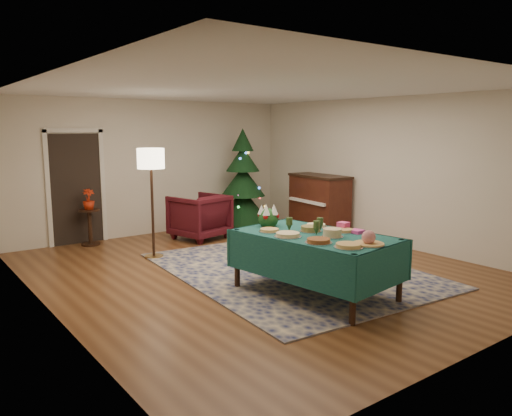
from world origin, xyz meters
TOP-DOWN VIEW (x-y plane):
  - room_shell at (0.00, 0.00)m, footprint 7.00×7.00m
  - doorway at (-1.60, 3.48)m, footprint 1.08×0.04m
  - rug at (0.37, -0.28)m, footprint 3.52×4.44m
  - buffet_table at (-0.10, -1.32)m, footprint 1.48×2.20m
  - platter_0 at (-0.30, -2.07)m, footprint 0.33×0.33m
  - platter_1 at (-0.01, -2.12)m, footprint 0.37×0.37m
  - platter_2 at (-0.41, -1.70)m, footprint 0.32×0.32m
  - platter_3 at (-0.05, -1.57)m, footprint 0.27×0.27m
  - platter_4 at (0.29, -1.45)m, footprint 0.27×0.27m
  - platter_5 at (-0.48, -1.23)m, footprint 0.34×0.34m
  - platter_6 at (-0.04, -1.17)m, footprint 0.29×0.29m
  - platter_7 at (0.24, -0.98)m, footprint 0.29×0.29m
  - platter_8 at (-0.47, -0.85)m, footprint 0.28×0.28m
  - goblet_0 at (-0.25, -0.99)m, footprint 0.09×0.09m
  - goblet_1 at (0.06, -1.24)m, footprint 0.09×0.09m
  - goblet_2 at (-0.13, -1.37)m, footprint 0.09×0.09m
  - napkin_stack at (0.38, -1.58)m, footprint 0.18×0.18m
  - gift_box at (0.39, -1.34)m, footprint 0.14×0.14m
  - centerpiece at (-0.24, -0.54)m, footprint 0.29×0.29m
  - armchair at (0.43, 2.48)m, footprint 1.11×1.06m
  - floor_lamp at (-0.93, 1.67)m, footprint 0.44×0.44m
  - side_table at (-1.48, 3.20)m, footprint 0.37×0.37m
  - potted_plant at (-1.48, 3.20)m, footprint 0.21×0.38m
  - christmas_tree at (1.77, 2.90)m, footprint 1.30×1.30m
  - piano at (2.69, 1.50)m, footprint 0.78×1.44m

SIDE VIEW (x-z plane):
  - rug at x=0.37m, z-range 0.00..0.02m
  - side_table at x=-1.48m, z-range -0.01..0.66m
  - armchair at x=0.43m, z-range 0.00..0.96m
  - piano at x=2.69m, z-range -0.01..1.18m
  - buffet_table at x=-0.10m, z-range 0.24..1.04m
  - potted_plant at x=-1.48m, z-range 0.67..0.88m
  - platter_7 at x=0.24m, z-range 0.80..0.84m
  - platter_8 at x=-0.47m, z-range 0.80..0.84m
  - platter_4 at x=0.29m, z-range 0.80..0.84m
  - napkin_stack at x=0.38m, z-range 0.80..0.84m
  - platter_0 at x=-0.30m, z-range 0.80..0.85m
  - platter_5 at x=-0.48m, z-range 0.80..0.85m
  - platter_2 at x=-0.41m, z-range 0.80..0.85m
  - platter_6 at x=-0.04m, z-range 0.80..0.87m
  - platter_3 at x=-0.05m, z-range 0.80..0.91m
  - gift_box at x=0.39m, z-range 0.80..0.91m
  - platter_1 at x=-0.01m, z-range 0.78..0.95m
  - goblet_0 at x=-0.25m, z-range 0.81..0.99m
  - goblet_1 at x=0.06m, z-range 0.81..0.99m
  - goblet_2 at x=-0.13m, z-range 0.81..0.99m
  - centerpiece at x=-0.24m, z-range 0.77..1.10m
  - christmas_tree at x=1.77m, z-range -0.11..2.03m
  - doorway at x=-1.60m, z-range 0.02..2.18m
  - room_shell at x=0.00m, z-range -2.15..4.85m
  - floor_lamp at x=-0.93m, z-range 0.63..2.45m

